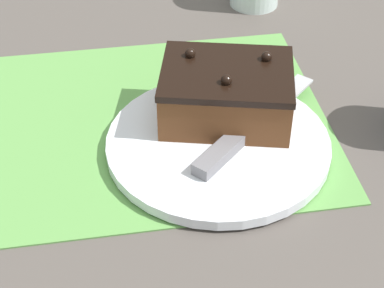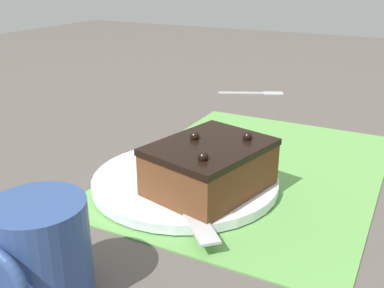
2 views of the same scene
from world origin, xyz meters
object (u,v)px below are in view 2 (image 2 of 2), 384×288
chocolate_cake (210,166)px  serving_knife (173,178)px  coffee_mug (40,253)px  cake_plate (185,181)px  dessert_fork (257,92)px

chocolate_cake → serving_knife: bearing=-85.4°
serving_knife → coffee_mug: coffee_mug is taller
cake_plate → dessert_fork: cake_plate is taller
coffee_mug → dessert_fork: size_ratio=0.65×
cake_plate → coffee_mug: bearing=-1.9°
cake_plate → coffee_mug: (0.25, -0.01, 0.04)m
chocolate_cake → serving_knife: 0.06m
cake_plate → chocolate_cake: (0.02, 0.04, 0.04)m
coffee_mug → dessert_fork: coffee_mug is taller
cake_plate → dessert_fork: 0.51m
serving_knife → coffee_mug: size_ratio=1.86×
serving_knife → dessert_fork: 0.53m
coffee_mug → dessert_fork: 0.75m
cake_plate → serving_knife: (0.02, -0.01, 0.01)m
cake_plate → chocolate_cake: 0.06m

